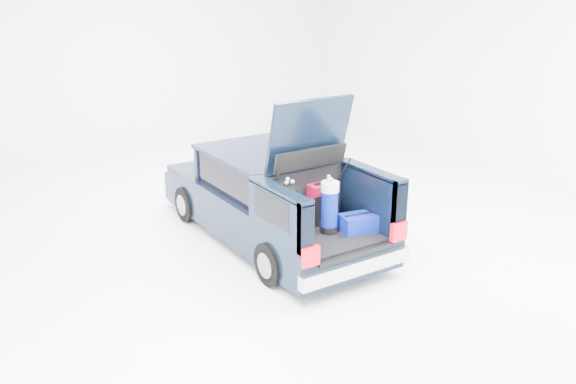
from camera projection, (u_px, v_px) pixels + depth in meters
ground at (271, 239)px, 9.90m from camera, size 14.00×14.00×0.00m
car at (268, 198)px, 9.77m from camera, size 1.87×4.65×2.47m
red_suitcase at (322, 204)px, 8.85m from camera, size 0.39×0.25×0.63m
black_golf_bag at (289, 212)px, 8.28m from camera, size 0.36×0.42×0.87m
blue_golf_bag at (330, 207)px, 8.50m from camera, size 0.29×0.29×0.84m
blue_duffel at (358, 223)px, 8.62m from camera, size 0.57×0.42×0.27m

